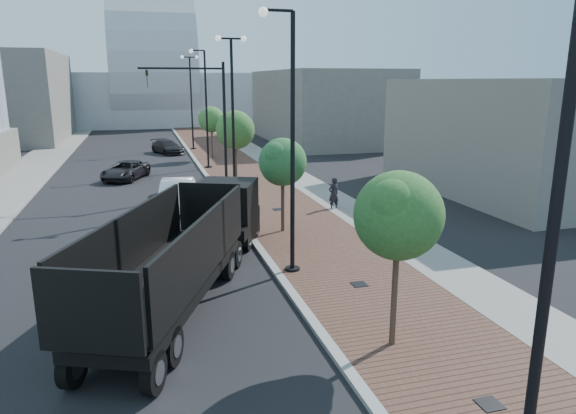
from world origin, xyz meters
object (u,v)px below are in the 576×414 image
object	(u,v)px
dark_car_mid	(125,170)
pedestrian	(334,194)
dump_truck	(204,238)
white_sedan	(177,194)

from	to	relation	value
dark_car_mid	pedestrian	distance (m)	16.75
dump_truck	white_sedan	distance (m)	10.43
dump_truck	white_sedan	size ratio (longest dim) A/B	2.71
dump_truck	pedestrian	distance (m)	10.97
dump_truck	dark_car_mid	bearing A→B (deg)	122.25
dark_car_mid	dump_truck	bearing A→B (deg)	-58.41
dump_truck	pedestrian	bearing A→B (deg)	67.14
pedestrian	white_sedan	bearing A→B (deg)	-37.35
dump_truck	pedestrian	size ratio (longest dim) A/B	7.22
dump_truck	dark_car_mid	distance (m)	20.42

